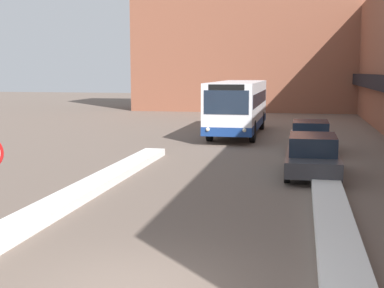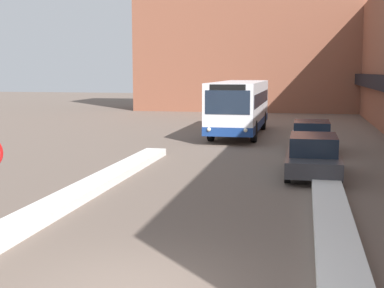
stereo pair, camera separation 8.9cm
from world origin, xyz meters
name	(u,v)px [view 2 (the right image)]	position (x,y,z in m)	size (l,w,h in m)	color
building_backdrop_far	(276,35)	(0.00, 43.94, 7.12)	(26.00, 8.00, 14.24)	brown
snow_bank_left	(89,188)	(-3.60, 6.93, 0.15)	(0.90, 15.36, 0.29)	silver
snow_bank_right	(329,201)	(3.60, 6.65, 0.16)	(0.90, 13.44, 0.31)	silver
city_bus	(240,106)	(-0.87, 22.94, 1.72)	(2.58, 10.33, 3.12)	silver
parked_car_front	(313,156)	(3.20, 11.06, 0.74)	(1.88, 4.35, 1.46)	#38383D
parked_car_back	(311,136)	(3.20, 17.04, 0.71)	(1.86, 4.22, 1.42)	#B7B7BC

